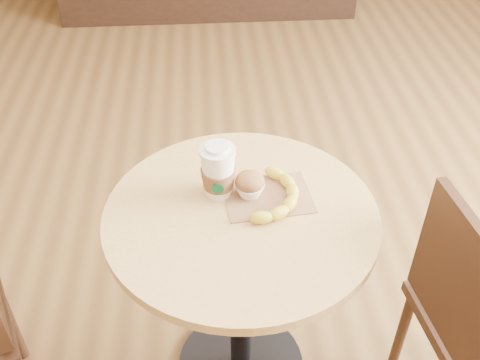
# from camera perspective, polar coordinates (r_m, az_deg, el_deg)

# --- Properties ---
(cafe_table) EXTENTS (0.75, 0.75, 0.75)m
(cafe_table) POSITION_cam_1_polar(r_m,az_deg,el_deg) (1.67, 0.10, -8.29)
(cafe_table) COLOR black
(cafe_table) RESTS_ON ground
(chair_right) EXTENTS (0.43, 0.43, 0.87)m
(chair_right) POSITION_cam_1_polar(r_m,az_deg,el_deg) (1.76, 22.86, -12.84)
(chair_right) COLOR #351F12
(chair_right) RESTS_ON ground
(kraft_bag) EXTENTS (0.26, 0.20, 0.00)m
(kraft_bag) POSITION_cam_1_polar(r_m,az_deg,el_deg) (1.57, 2.83, -1.66)
(kraft_bag) COLOR #8D6344
(kraft_bag) RESTS_ON cafe_table
(coffee_cup) EXTENTS (0.10, 0.10, 0.16)m
(coffee_cup) POSITION_cam_1_polar(r_m,az_deg,el_deg) (1.54, -2.24, 0.73)
(coffee_cup) COLOR white
(coffee_cup) RESTS_ON cafe_table
(muffin) EXTENTS (0.08, 0.08, 0.07)m
(muffin) POSITION_cam_1_polar(r_m,az_deg,el_deg) (1.55, 1.00, -0.47)
(muffin) COLOR white
(muffin) RESTS_ON kraft_bag
(banana) EXTENTS (0.25, 0.29, 0.03)m
(banana) POSITION_cam_1_polar(r_m,az_deg,el_deg) (1.55, 3.63, -1.43)
(banana) COLOR gold
(banana) RESTS_ON kraft_bag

